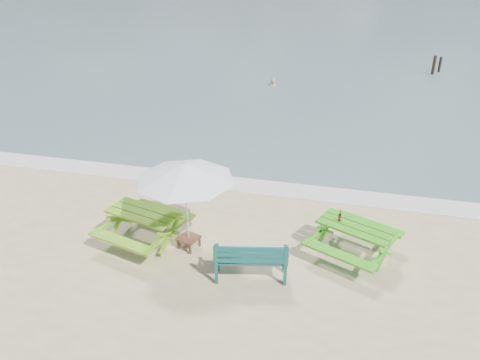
% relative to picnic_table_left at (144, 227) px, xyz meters
% --- Properties ---
extents(foam_strip, '(22.00, 0.90, 0.01)m').
position_rel_picnic_table_left_xyz_m(foam_strip, '(2.17, 3.35, -0.38)').
color(foam_strip, silver).
rests_on(foam_strip, ground).
extents(picnic_table_left, '(2.13, 2.26, 0.81)m').
position_rel_picnic_table_left_xyz_m(picnic_table_left, '(0.00, 0.00, 0.00)').
color(picnic_table_left, '#619C17').
rests_on(picnic_table_left, ground).
extents(picnic_table_right, '(2.27, 2.36, 0.79)m').
position_rel_picnic_table_left_xyz_m(picnic_table_right, '(4.84, 0.59, -0.01)').
color(picnic_table_right, '#399E18').
rests_on(picnic_table_right, ground).
extents(park_bench, '(1.60, 0.82, 0.94)m').
position_rel_picnic_table_left_xyz_m(park_bench, '(2.74, -0.73, -0.10)').
color(park_bench, '#104342').
rests_on(park_bench, ground).
extents(side_table, '(0.57, 0.57, 0.29)m').
position_rel_picnic_table_left_xyz_m(side_table, '(1.10, -0.01, -0.24)').
color(side_table, brown).
rests_on(side_table, ground).
extents(patio_umbrella, '(2.83, 2.83, 2.19)m').
position_rel_picnic_table_left_xyz_m(patio_umbrella, '(1.10, -0.01, 1.60)').
color(patio_umbrella, silver).
rests_on(patio_umbrella, ground).
extents(beer_bottle, '(0.07, 0.07, 0.27)m').
position_rel_picnic_table_left_xyz_m(beer_bottle, '(4.46, 0.71, 0.49)').
color(beer_bottle, '#8A3E14').
rests_on(beer_bottle, picnic_table_right).
extents(swimmer, '(0.62, 0.46, 1.57)m').
position_rel_picnic_table_left_xyz_m(swimmer, '(0.65, 14.11, -0.77)').
color(swimmer, tan).
rests_on(swimmer, ground).
extents(mooring_pilings, '(0.56, 0.76, 1.20)m').
position_rel_picnic_table_left_xyz_m(mooring_pilings, '(8.81, 18.51, -0.03)').
color(mooring_pilings, black).
rests_on(mooring_pilings, ground).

